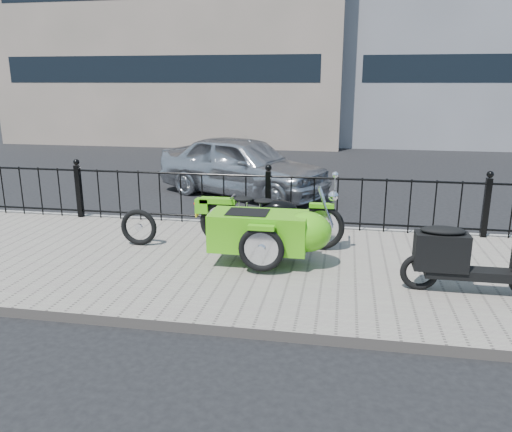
% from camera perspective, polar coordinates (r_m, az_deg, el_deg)
% --- Properties ---
extents(ground, '(120.00, 120.00, 0.00)m').
position_cam_1_polar(ground, '(7.45, -0.16, -4.79)').
color(ground, black).
rests_on(ground, ground).
extents(sidewalk, '(30.00, 3.80, 0.12)m').
position_cam_1_polar(sidewalk, '(6.97, -0.90, -5.70)').
color(sidewalk, gray).
rests_on(sidewalk, ground).
extents(curb, '(30.00, 0.10, 0.12)m').
position_cam_1_polar(curb, '(8.78, 1.52, -1.27)').
color(curb, gray).
rests_on(curb, ground).
extents(iron_fence, '(14.11, 0.11, 1.08)m').
position_cam_1_polar(iron_fence, '(8.51, 1.41, 1.87)').
color(iron_fence, black).
rests_on(iron_fence, sidewalk).
extents(building_tan, '(14.00, 8.01, 12.00)m').
position_cam_1_polar(building_tan, '(24.26, -7.99, 23.19)').
color(building_tan, gray).
rests_on(building_tan, ground).
extents(motorcycle_sidecar, '(2.28, 1.48, 0.98)m').
position_cam_1_polar(motorcycle_sidecar, '(6.83, 1.98, -1.42)').
color(motorcycle_sidecar, black).
rests_on(motorcycle_sidecar, sidewalk).
extents(scooter, '(1.67, 0.49, 1.13)m').
position_cam_1_polar(scooter, '(6.31, 22.75, -4.38)').
color(scooter, black).
rests_on(scooter, sidewalk).
extents(spare_tire, '(0.56, 0.10, 0.56)m').
position_cam_1_polar(spare_tire, '(7.76, -13.25, -1.27)').
color(spare_tire, black).
rests_on(spare_tire, sidewalk).
extents(sedan_car, '(4.36, 3.12, 1.38)m').
position_cam_1_polar(sedan_car, '(11.39, -1.54, 5.77)').
color(sedan_car, '#A7A8AE').
rests_on(sedan_car, ground).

